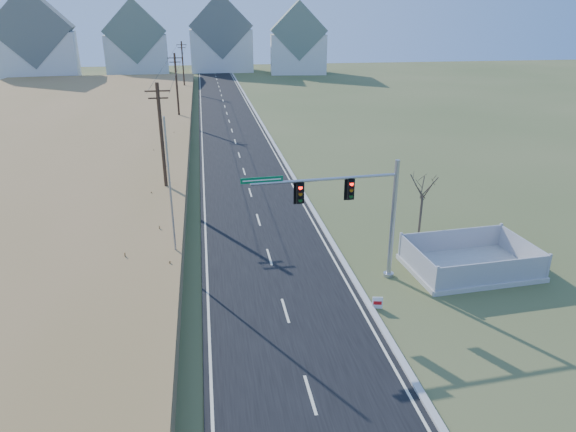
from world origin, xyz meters
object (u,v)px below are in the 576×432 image
object	(u,v)px
traffic_signal_mast	(361,209)
bare_tree	(424,185)
flagpole	(172,213)
open_sign	(377,303)
fence_enclosure	(470,265)

from	to	relation	value
traffic_signal_mast	bare_tree	distance (m)	6.31
flagpole	bare_tree	world-z (taller)	flagpole
open_sign	bare_tree	bearing A→B (deg)	65.81
traffic_signal_mast	flagpole	bearing A→B (deg)	161.07
traffic_signal_mast	open_sign	world-z (taller)	traffic_signal_mast
fence_enclosure	bare_tree	world-z (taller)	bare_tree
fence_enclosure	open_sign	bearing A→B (deg)	-157.66
traffic_signal_mast	bare_tree	xyz separation A→B (m)	(5.06, 3.77, -0.20)
fence_enclosure	open_sign	distance (m)	7.19
fence_enclosure	flagpole	world-z (taller)	flagpole
open_sign	bare_tree	world-z (taller)	bare_tree
traffic_signal_mast	fence_enclosure	world-z (taller)	traffic_signal_mast
traffic_signal_mast	open_sign	bearing A→B (deg)	-91.24
traffic_signal_mast	fence_enclosure	bearing A→B (deg)	-2.83
fence_enclosure	flagpole	bearing A→B (deg)	167.50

